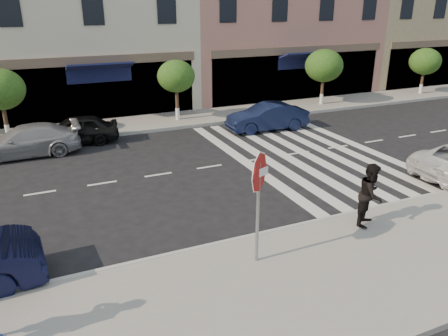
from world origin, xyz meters
TOP-DOWN VIEW (x-y plane):
  - ground at (0.00, 0.00)m, footprint 120.00×120.00m
  - sidewalk_near at (0.00, -3.75)m, footprint 60.00×4.50m
  - sidewalk_far at (0.00, 11.00)m, footprint 60.00×3.00m
  - building_centre at (-0.50, 17.00)m, footprint 11.00×9.00m
  - building_east_far at (24.00, 17.00)m, footprint 12.00×9.00m
  - street_tree_wb at (-5.00, 10.80)m, footprint 2.10×2.10m
  - street_tree_c at (3.00, 10.80)m, footprint 1.90×1.90m
  - street_tree_ea at (12.00, 10.80)m, footprint 2.20×2.20m
  - street_tree_eb at (20.00, 10.80)m, footprint 2.00×2.00m
  - stop_sign at (0.51, -2.62)m, footprint 0.91×0.37m
  - walker at (4.17, -2.22)m, footprint 1.07×1.03m
  - car_far_left at (-4.29, 8.23)m, footprint 4.29×1.79m
  - car_far_mid at (-2.25, 9.10)m, footprint 3.82×1.92m
  - car_far_right at (6.50, 7.60)m, footprint 4.01×1.60m

SIDE VIEW (x-z plane):
  - ground at x=0.00m, z-range 0.00..0.00m
  - sidewalk_near at x=0.00m, z-range 0.00..0.15m
  - sidewalk_far at x=0.00m, z-range 0.00..0.15m
  - car_far_left at x=-4.29m, z-range 0.00..1.24m
  - car_far_mid at x=-2.25m, z-range 0.00..1.25m
  - car_far_right at x=6.50m, z-range 0.00..1.30m
  - walker at x=4.17m, z-range 0.15..1.90m
  - stop_sign at x=0.51m, z-range 0.75..3.48m
  - street_tree_eb at x=20.00m, z-range 0.75..3.69m
  - street_tree_wb at x=-5.00m, z-range 0.78..3.84m
  - street_tree_c at x=3.00m, z-range 0.84..3.87m
  - street_tree_ea at x=12.00m, z-range 0.80..3.99m
  - building_centre at x=-0.50m, z-range 0.00..11.00m
  - building_east_far at x=24.00m, z-range 0.00..12.00m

